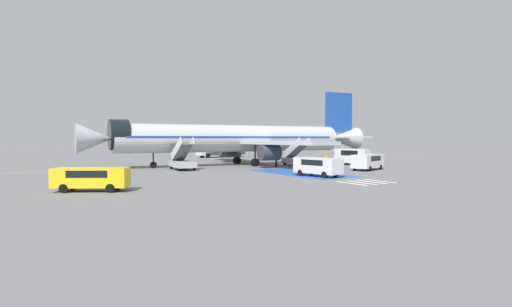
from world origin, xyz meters
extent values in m
plane|color=slate|center=(0.00, 0.00, 0.00)|extent=(600.00, 600.00, 0.00)
cube|color=gold|center=(0.68, -0.80, 0.00)|extent=(77.26, 5.17, 0.01)
cube|color=#2856A8|center=(0.68, -15.87, 0.00)|extent=(5.79, 13.75, 0.01)
cube|color=silver|center=(-1.72, -26.27, 0.00)|extent=(0.44, 3.60, 0.01)
cube|color=silver|center=(-0.52, -26.27, 0.00)|extent=(0.44, 3.60, 0.01)
cube|color=silver|center=(0.68, -26.27, 0.00)|extent=(0.44, 3.60, 0.01)
cube|color=silver|center=(1.88, -26.27, 0.00)|extent=(0.44, 3.60, 0.01)
cylinder|color=#B7BCC4|center=(0.68, -0.80, 3.85)|extent=(33.58, 5.94, 3.80)
cone|color=#B7BCC4|center=(-18.08, 0.41, 3.85)|extent=(4.41, 3.98, 3.72)
cone|color=#B7BCC4|center=(20.19, -2.06, 3.85)|extent=(5.92, 4.00, 3.65)
cylinder|color=black|center=(-15.23, 0.22, 4.33)|extent=(2.52, 3.97, 3.84)
cube|color=#19479E|center=(0.68, -0.80, 4.04)|extent=(30.92, 5.84, 0.24)
cube|color=#B7BCC4|center=(3.30, -9.06, 3.28)|extent=(5.70, 15.69, 0.44)
cylinder|color=#38383D|center=(1.98, -7.72, 2.01)|extent=(2.80, 2.22, 2.06)
cube|color=#B7BCC4|center=(4.33, 7.06, 3.28)|extent=(7.58, 16.00, 0.44)
cylinder|color=#38383D|center=(2.86, 5.90, 2.01)|extent=(2.80, 2.22, 2.06)
cube|color=#19479E|center=(19.33, -2.00, 8.08)|extent=(5.33, 0.70, 6.55)
cube|color=#B7BCC4|center=(18.53, -5.57, 4.04)|extent=(3.80, 6.28, 0.24)
cube|color=#B7BCC4|center=(19.00, 1.63, 4.04)|extent=(3.80, 6.28, 0.24)
cylinder|color=#38383D|center=(-10.99, -0.05, 1.95)|extent=(0.20, 0.20, 3.05)
cylinder|color=black|center=(-10.99, -0.05, 0.42)|extent=(0.86, 0.33, 0.84)
cylinder|color=#38383D|center=(2.12, -3.90, 1.92)|extent=(0.24, 0.24, 2.73)
cylinder|color=black|center=(2.12, -3.90, 0.55)|extent=(1.14, 0.67, 1.10)
cylinder|color=#38383D|center=(2.50, 2.09, 1.92)|extent=(0.24, 0.24, 2.73)
cylinder|color=black|center=(2.50, 2.09, 0.55)|extent=(1.14, 0.67, 1.10)
cube|color=#ADB2BA|center=(-8.78, -4.70, 0.70)|extent=(2.50, 4.93, 0.70)
cylinder|color=black|center=(-9.60, -2.96, 0.35)|extent=(0.26, 0.71, 0.70)
cylinder|color=black|center=(-7.74, -3.08, 0.35)|extent=(0.26, 0.71, 0.70)
cylinder|color=black|center=(-9.82, -6.32, 0.35)|extent=(0.26, 0.71, 0.70)
cylinder|color=black|center=(-7.95, -6.44, 0.35)|extent=(0.26, 0.71, 0.70)
cube|color=#4C4C51|center=(-8.78, -4.70, 2.11)|extent=(1.69, 4.24, 2.27)
cube|color=#4C4C51|center=(-8.63, -2.43, 3.17)|extent=(1.72, 1.20, 0.12)
cube|color=silver|center=(-9.55, -4.65, 2.59)|extent=(0.35, 4.51, 2.97)
cube|color=silver|center=(-8.01, -4.75, 2.59)|extent=(0.35, 4.51, 2.97)
cube|color=#ADB2BA|center=(7.89, -5.77, 0.70)|extent=(2.50, 4.93, 0.70)
cylinder|color=black|center=(7.06, -4.04, 0.35)|extent=(0.26, 0.71, 0.70)
cylinder|color=black|center=(8.93, -4.16, 0.35)|extent=(0.26, 0.71, 0.70)
cylinder|color=black|center=(6.85, -7.39, 0.35)|extent=(0.26, 0.71, 0.70)
cylinder|color=black|center=(8.71, -7.51, 0.35)|extent=(0.26, 0.71, 0.70)
cube|color=#4C4C51|center=(7.89, -5.77, 2.08)|extent=(1.69, 4.24, 2.20)
cube|color=#4C4C51|center=(8.04, -3.50, 3.11)|extent=(1.72, 1.20, 0.12)
cube|color=silver|center=(7.12, -5.72, 2.55)|extent=(0.35, 4.50, 2.91)
cube|color=silver|center=(8.66, -5.82, 2.55)|extent=(0.35, 4.50, 2.91)
cube|color=#38383D|center=(10.40, 22.67, 0.78)|extent=(9.76, 3.48, 0.60)
cube|color=silver|center=(5.76, 22.18, 1.28)|extent=(2.36, 2.58, 1.60)
cube|color=black|center=(4.70, 22.07, 1.60)|extent=(0.25, 1.99, 0.70)
cylinder|color=#B7BCC4|center=(10.83, 22.71, 2.35)|extent=(6.81, 3.21, 2.54)
cylinder|color=gold|center=(10.83, 22.71, 2.35)|extent=(0.62, 2.61, 2.59)
cylinder|color=black|center=(6.30, 21.04, 0.48)|extent=(0.98, 0.38, 0.96)
cylinder|color=black|center=(6.06, 23.40, 0.48)|extent=(0.98, 0.38, 0.96)
cylinder|color=black|center=(11.05, 21.54, 0.48)|extent=(0.98, 0.38, 0.96)
cylinder|color=black|center=(10.81, 23.90, 0.48)|extent=(0.98, 0.38, 0.96)
cylinder|color=black|center=(13.69, 21.82, 0.48)|extent=(0.98, 0.38, 0.96)
cylinder|color=black|center=(13.45, 24.18, 0.48)|extent=(0.98, 0.38, 0.96)
cube|color=yellow|center=(-21.63, -20.18, 1.02)|extent=(5.45, 4.07, 1.40)
cube|color=black|center=(-21.63, -20.18, 1.33)|extent=(3.39, 2.96, 0.51)
cylinder|color=black|center=(-19.82, -20.26, 0.32)|extent=(0.66, 0.48, 0.64)
cylinder|color=black|center=(-20.59, -21.67, 0.32)|extent=(0.66, 0.48, 0.64)
cylinder|color=black|center=(-22.67, -18.69, 0.32)|extent=(0.66, 0.48, 0.64)
cylinder|color=black|center=(-23.45, -20.10, 0.32)|extent=(0.66, 0.48, 0.64)
cube|color=silver|center=(15.63, -8.91, 1.33)|extent=(3.42, 5.21, 2.02)
cube|color=black|center=(15.63, -8.91, 1.78)|extent=(2.79, 3.16, 0.73)
cylinder|color=black|center=(16.98, -10.05, 0.32)|extent=(0.39, 0.67, 0.64)
cylinder|color=black|center=(15.18, -10.62, 0.32)|extent=(0.39, 0.67, 0.64)
cylinder|color=black|center=(16.08, -7.21, 0.32)|extent=(0.39, 0.67, 0.64)
cylinder|color=black|center=(14.27, -7.78, 0.32)|extent=(0.39, 0.67, 0.64)
cube|color=silver|center=(-0.04, -19.82, 1.10)|extent=(2.76, 5.33, 1.56)
cube|color=black|center=(-0.04, -19.82, 1.44)|extent=(2.38, 3.09, 0.56)
cylinder|color=black|center=(1.09, -21.21, 0.32)|extent=(0.31, 0.67, 0.64)
cylinder|color=black|center=(-0.62, -21.52, 0.32)|extent=(0.31, 0.67, 0.64)
cylinder|color=black|center=(0.53, -18.11, 0.32)|extent=(0.31, 0.67, 0.64)
cylinder|color=black|center=(-1.18, -18.42, 0.32)|extent=(0.31, 0.67, 0.64)
cube|color=silver|center=(10.39, -16.76, 1.11)|extent=(5.54, 3.62, 1.58)
cube|color=black|center=(10.39, -16.76, 1.46)|extent=(3.36, 2.89, 0.57)
cylinder|color=black|center=(9.20, -18.17, 0.32)|extent=(0.67, 0.40, 0.64)
cylinder|color=black|center=(8.58, -16.40, 0.32)|extent=(0.67, 0.40, 0.64)
cylinder|color=black|center=(12.21, -17.12, 0.32)|extent=(0.67, 0.40, 0.64)
cylinder|color=black|center=(11.59, -15.35, 0.32)|extent=(0.67, 0.40, 0.64)
cylinder|color=#191E38|center=(12.11, -6.90, 0.44)|extent=(0.14, 0.14, 0.89)
cylinder|color=#191E38|center=(12.27, -6.96, 0.44)|extent=(0.14, 0.14, 0.89)
cube|color=orange|center=(12.19, -6.93, 1.24)|extent=(0.47, 0.36, 0.70)
cube|color=silver|center=(12.19, -6.93, 1.24)|extent=(0.48, 0.37, 0.06)
sphere|color=tan|center=(12.19, -6.93, 1.71)|extent=(0.24, 0.24, 0.24)
cylinder|color=black|center=(4.03, -6.16, 0.44)|extent=(0.14, 0.14, 0.88)
cylinder|color=black|center=(4.13, -6.30, 0.44)|extent=(0.14, 0.14, 0.88)
cube|color=yellow|center=(4.08, -6.23, 1.23)|extent=(0.43, 0.47, 0.70)
cube|color=silver|center=(4.08, -6.23, 1.23)|extent=(0.44, 0.48, 0.06)
sphere|color=tan|center=(4.08, -6.23, 1.70)|extent=(0.24, 0.24, 0.24)
camera|label=1|loc=(-26.35, -51.11, 3.85)|focal=28.00mm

